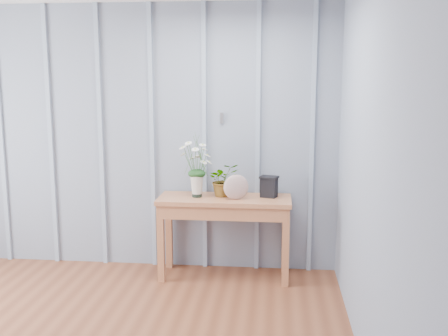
# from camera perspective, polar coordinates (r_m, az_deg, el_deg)

# --- Properties ---
(room_shell) EXTENTS (4.00, 4.50, 2.50)m
(room_shell) POSITION_cam_1_polar(r_m,az_deg,el_deg) (3.80, -16.63, 11.89)
(room_shell) COLOR gray
(room_shell) RESTS_ON ground
(sideboard) EXTENTS (1.20, 0.45, 0.75)m
(sideboard) POSITION_cam_1_polar(r_m,az_deg,el_deg) (4.77, 0.06, -4.57)
(sideboard) COLOR #A6633E
(sideboard) RESTS_ON ground
(daisy_vase) EXTENTS (0.39, 0.30, 0.56)m
(daisy_vase) POSITION_cam_1_polar(r_m,az_deg,el_deg) (4.71, -2.99, 0.98)
(daisy_vase) COLOR black
(daisy_vase) RESTS_ON sideboard
(spider_plant) EXTENTS (0.35, 0.33, 0.30)m
(spider_plant) POSITION_cam_1_polar(r_m,az_deg,el_deg) (4.77, -0.09, -1.28)
(spider_plant) COLOR #143A17
(spider_plant) RESTS_ON sideboard
(felt_disc_vessel) EXTENTS (0.23, 0.12, 0.23)m
(felt_disc_vessel) POSITION_cam_1_polar(r_m,az_deg,el_deg) (4.64, 1.32, -2.10)
(felt_disc_vessel) COLOR #834A53
(felt_disc_vessel) RESTS_ON sideboard
(carved_box) EXTENTS (0.19, 0.16, 0.19)m
(carved_box) POSITION_cam_1_polar(r_m,az_deg,el_deg) (4.76, 4.92, -2.01)
(carved_box) COLOR black
(carved_box) RESTS_ON sideboard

